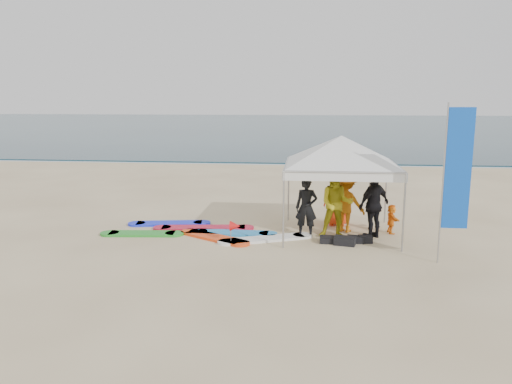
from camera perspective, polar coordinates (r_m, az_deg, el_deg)
The scene contains 14 objects.
ground at distance 12.49m, azimuth -2.99°, elevation -7.61°, with size 120.00×120.00×0.00m, color beige.
ocean at distance 71.83m, azimuth 4.62°, elevation 7.60°, with size 160.00×84.00×0.08m, color #0C2633.
shoreline_foam at distance 30.22m, azimuth 2.45°, elevation 3.26°, with size 160.00×1.20×0.01m, color silver.
person_black_a at distance 14.25m, azimuth 5.78°, elevation -1.78°, with size 0.62×0.41×1.70m, color black.
person_yellow at distance 14.27m, azimuth 9.18°, elevation -1.33°, with size 0.95×0.74×1.96m, color gold.
person_orange_a at distance 14.97m, azimuth 10.26°, elevation -1.21°, with size 1.13×0.65×1.74m, color orange.
person_black_b at distance 14.43m, azimuth 13.32°, elevation -1.44°, with size 1.12×0.47×1.91m, color black.
person_orange_b at distance 15.64m, azimuth 9.29°, elevation -0.67°, with size 0.85×0.55×1.74m, color red.
person_seated at distance 15.15m, azimuth 15.21°, elevation -2.99°, with size 0.80×0.25×0.86m, color orange.
canopy_tent at distance 14.36m, azimuth 9.75°, elevation 6.34°, with size 4.36×4.36×3.29m.
feather_flag at distance 12.52m, azimuth 21.94°, elevation 2.28°, with size 0.64×0.04×3.82m.
marker_pennant at distance 13.57m, azimuth -2.41°, elevation -3.92°, with size 0.28×0.28×0.64m.
gear_pile at distance 13.92m, azimuth 10.25°, elevation -5.41°, with size 1.45×0.65×0.22m.
surfboard_spread at distance 14.79m, azimuth -5.83°, elevation -4.57°, with size 5.72×2.59×0.07m.
Camera 1 is at (1.90, -11.70, 3.93)m, focal length 35.00 mm.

